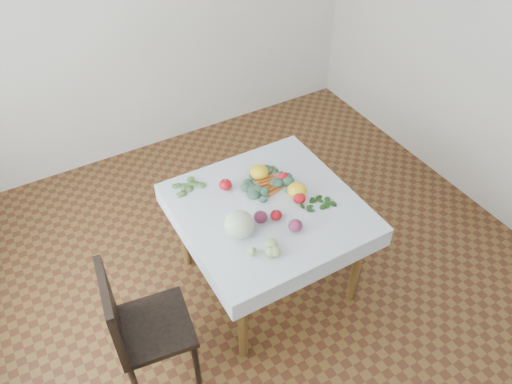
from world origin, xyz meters
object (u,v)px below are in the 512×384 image
(cabbage, at_px, (239,225))
(carrot_bunch, at_px, (273,182))
(heirloom_back, at_px, (259,172))
(table, at_px, (268,217))
(chair, at_px, (136,324))

(cabbage, xyz_separation_m, carrot_bunch, (0.42, 0.30, -0.07))
(heirloom_back, bearing_deg, carrot_bunch, -65.07)
(table, relative_size, chair, 1.06)
(chair, height_order, heirloom_back, chair)
(chair, bearing_deg, cabbage, 10.24)
(chair, bearing_deg, table, 14.21)
(chair, xyz_separation_m, cabbage, (0.74, 0.13, 0.30))
(cabbage, bearing_deg, chair, -169.76)
(chair, relative_size, cabbage, 5.08)
(table, xyz_separation_m, heirloom_back, (0.09, 0.28, 0.15))
(cabbage, bearing_deg, table, 24.12)
(table, relative_size, cabbage, 5.36)
(heirloom_back, bearing_deg, cabbage, -132.76)
(chair, distance_m, heirloom_back, 1.26)
(heirloom_back, distance_m, carrot_bunch, 0.12)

